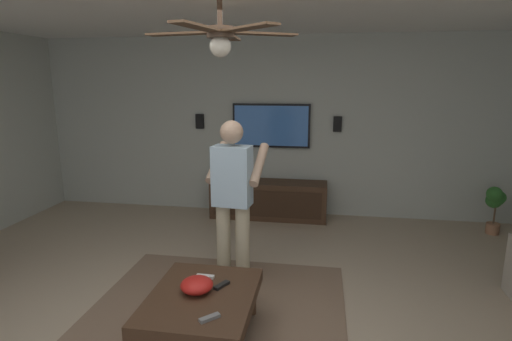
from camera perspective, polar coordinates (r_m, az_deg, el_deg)
The scene contains 15 objects.
wall_back_tv at distance 6.12m, azimuth 2.02°, elevation 6.22°, with size 0.10×7.24×2.65m, color #B2B7AD.
area_rug at distance 3.63m, azimuth -6.51°, elevation -20.86°, with size 2.47×2.25×0.01m, color #7A604C.
coffee_table at distance 3.31m, azimuth -7.63°, elevation -18.52°, with size 1.00×0.80×0.40m.
media_console at distance 6.00m, azimuth 1.77°, elevation -4.13°, with size 0.45×1.70×0.55m.
tv at distance 6.02m, azimuth 2.15°, elevation 6.35°, with size 0.05×1.15×0.65m.
person_standing at distance 3.92m, azimuth -3.27°, elevation -3.23°, with size 0.57×0.58×1.64m.
potted_plant_short at distance 6.20m, azimuth 30.71°, elevation -3.92°, with size 0.28×0.26×0.65m.
bowl at distance 3.27m, azimuth -8.36°, elevation -15.71°, with size 0.25×0.25×0.11m, color red.
remote_white at distance 3.48m, azimuth -7.20°, elevation -14.64°, with size 0.15×0.04×0.02m, color white.
remote_black at distance 3.34m, azimuth -4.87°, elevation -15.85°, with size 0.15×0.04×0.02m, color black.
remote_grey at distance 2.96m, azimuth -6.57°, elevation -19.98°, with size 0.15×0.04×0.02m, color slate.
vase_round at distance 5.99m, azimuth -1.52°, elevation -0.34°, with size 0.22×0.22×0.22m, color teal.
wall_speaker_left at distance 5.99m, azimuth 11.44°, elevation 6.45°, with size 0.06×0.12×0.22m, color black.
wall_speaker_right at distance 6.26m, azimuth -7.94°, elevation 6.90°, with size 0.06×0.12×0.22m, color black.
ceiling_fan at distance 3.12m, azimuth -4.90°, elevation 18.42°, with size 1.20×1.16×0.46m.
Camera 1 is at (-2.66, -0.77, 2.00)m, focal length 28.31 mm.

